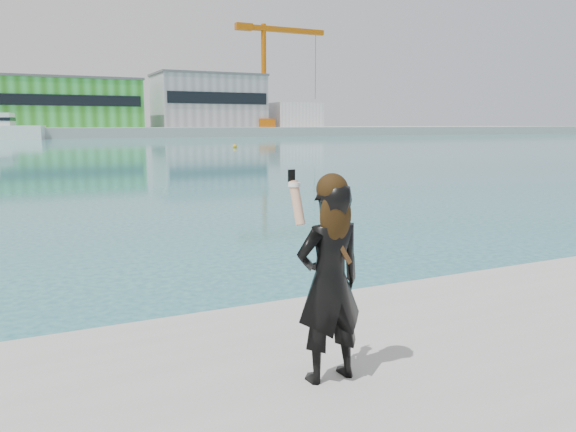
# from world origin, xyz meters

# --- Properties ---
(ground) EXTENTS (500.00, 500.00, 0.00)m
(ground) POSITION_xyz_m (0.00, 0.00, 0.00)
(ground) COLOR #165567
(ground) RESTS_ON ground
(far_quay) EXTENTS (320.00, 40.00, 2.00)m
(far_quay) POSITION_xyz_m (0.00, 130.00, 1.00)
(far_quay) COLOR #9E9E99
(far_quay) RESTS_ON ground
(warehouse_green) EXTENTS (30.60, 16.36, 10.50)m
(warehouse_green) POSITION_xyz_m (8.00, 127.98, 7.26)
(warehouse_green) COLOR #308F23
(warehouse_green) RESTS_ON far_quay
(warehouse_grey_right) EXTENTS (25.50, 15.35, 12.50)m
(warehouse_grey_right) POSITION_xyz_m (40.00, 127.98, 8.26)
(warehouse_grey_right) COLOR gray
(warehouse_grey_right) RESTS_ON far_quay
(ancillary_shed) EXTENTS (12.00, 10.00, 6.00)m
(ancillary_shed) POSITION_xyz_m (62.00, 126.00, 5.00)
(ancillary_shed) COLOR silver
(ancillary_shed) RESTS_ON far_quay
(dock_crane) EXTENTS (23.00, 4.00, 24.00)m
(dock_crane) POSITION_xyz_m (53.20, 122.00, 15.07)
(dock_crane) COLOR #C95E0B
(dock_crane) RESTS_ON far_quay
(flagpole_right) EXTENTS (1.28, 0.16, 8.00)m
(flagpole_right) POSITION_xyz_m (22.09, 121.00, 6.54)
(flagpole_right) COLOR silver
(flagpole_right) RESTS_ON far_quay
(buoy_near) EXTENTS (0.50, 0.50, 0.50)m
(buoy_near) POSITION_xyz_m (20.25, 57.19, 0.00)
(buoy_near) COLOR #D99E0B
(buoy_near) RESTS_ON ground
(woman) EXTENTS (0.56, 0.38, 1.58)m
(woman) POSITION_xyz_m (-0.63, -0.89, 1.60)
(woman) COLOR black
(woman) RESTS_ON near_quay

